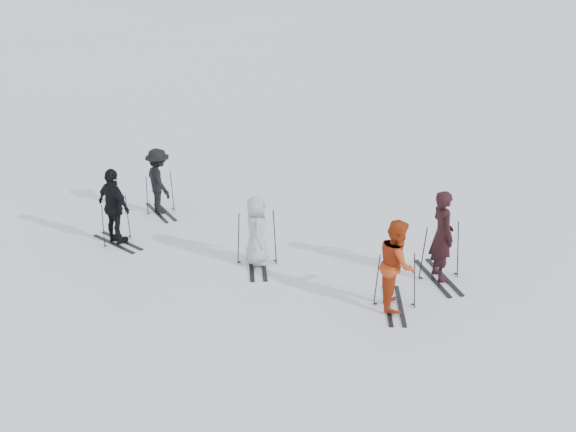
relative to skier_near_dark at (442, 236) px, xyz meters
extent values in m
plane|color=silver|center=(-2.32, 1.58, -1.01)|extent=(120.00, 120.00, 0.00)
imported|color=black|center=(0.00, 0.00, 0.00)|extent=(0.66, 0.84, 2.01)
imported|color=#AB3713|center=(-1.58, -0.50, -0.07)|extent=(1.08, 1.15, 1.88)
imported|color=#A1A7AA|center=(-3.14, 2.57, -0.21)|extent=(0.79, 0.92, 1.60)
imported|color=black|center=(-5.58, 5.20, -0.08)|extent=(0.79, 1.18, 1.86)
imported|color=black|center=(-4.01, 6.47, -0.14)|extent=(0.65, 1.12, 1.73)
camera|label=1|loc=(-9.72, -10.55, 6.50)|focal=45.00mm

